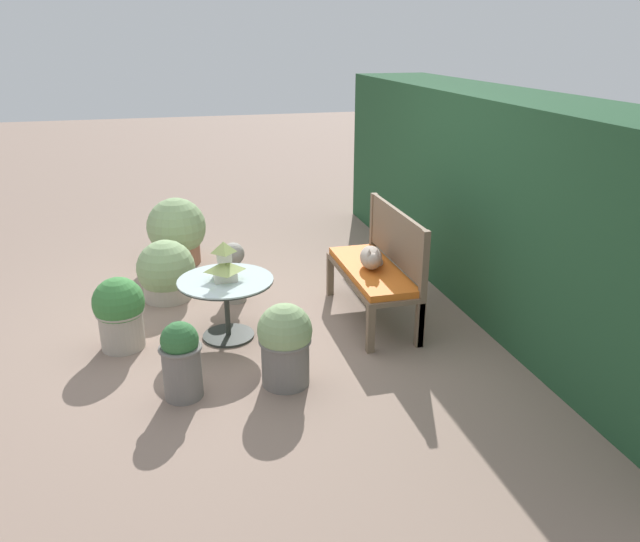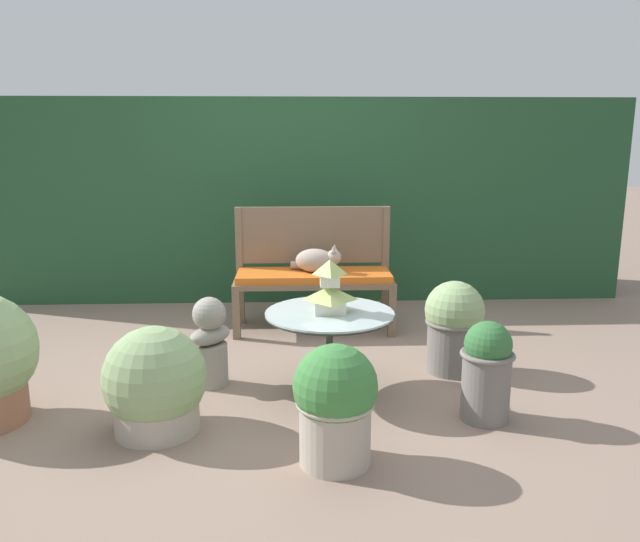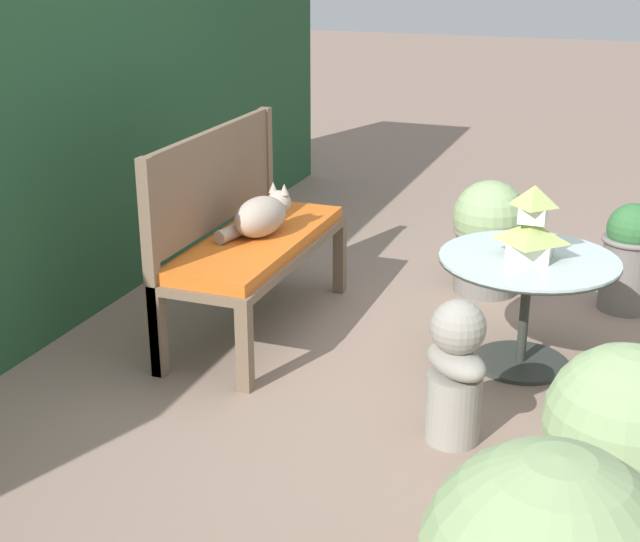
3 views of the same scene
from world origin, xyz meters
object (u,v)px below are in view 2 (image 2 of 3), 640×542
at_px(garden_bench, 314,281).
at_px(potted_plant_bench_right, 335,403).
at_px(potted_plant_patio_mid, 454,325).
at_px(potted_plant_bench_left, 487,369).
at_px(potted_plant_hedge_corner, 155,385).
at_px(pagoda_birdhouse, 330,290).
at_px(cat, 317,260).
at_px(garden_bust, 210,341).
at_px(patio_table, 330,329).

height_order(garden_bench, potted_plant_bench_right, potted_plant_bench_right).
xyz_separation_m(potted_plant_patio_mid, potted_plant_bench_left, (-0.00, -0.74, -0.03)).
height_order(garden_bench, potted_plant_hedge_corner, potted_plant_hedge_corner).
bearing_deg(pagoda_birdhouse, cat, 91.25).
bearing_deg(potted_plant_bench_left, potted_plant_bench_right, -153.12).
distance_m(pagoda_birdhouse, potted_plant_hedge_corner, 1.15).
bearing_deg(pagoda_birdhouse, potted_plant_bench_right, -91.52).
relative_size(garden_bench, potted_plant_hedge_corner, 2.21).
bearing_deg(potted_plant_hedge_corner, potted_plant_patio_mid, 23.60).
bearing_deg(potted_plant_hedge_corner, garden_bust, 70.99).
bearing_deg(pagoda_birdhouse, potted_plant_hedge_corner, -153.93).
bearing_deg(potted_plant_bench_right, patio_table, 88.48).
distance_m(patio_table, potted_plant_bench_right, 0.86).
bearing_deg(potted_plant_hedge_corner, patio_table, 26.07).
bearing_deg(potted_plant_hedge_corner, cat, 61.73).
xyz_separation_m(garden_bust, potted_plant_bench_left, (1.61, -0.56, 0.00)).
height_order(potted_plant_hedge_corner, potted_plant_patio_mid, potted_plant_patio_mid).
bearing_deg(potted_plant_hedge_corner, potted_plant_bench_left, 1.93).
xyz_separation_m(garden_bench, potted_plant_hedge_corner, (-0.91, -1.76, -0.15)).
xyz_separation_m(pagoda_birdhouse, garden_bust, (-0.75, 0.15, -0.37)).
bearing_deg(potted_plant_bench_left, garden_bust, 160.66).
height_order(potted_plant_bench_right, potted_plant_bench_left, potted_plant_bench_right).
height_order(garden_bust, potted_plant_hedge_corner, potted_plant_hedge_corner).
height_order(cat, potted_plant_bench_left, cat).
distance_m(potted_plant_patio_mid, potted_plant_bench_right, 1.48).
relative_size(cat, potted_plant_bench_right, 0.68).
bearing_deg(garden_bust, potted_plant_bench_right, -102.94).
xyz_separation_m(garden_bench, garden_bust, (-0.70, -1.14, -0.12)).
relative_size(potted_plant_patio_mid, potted_plant_bench_left, 1.09).
distance_m(garden_bench, garden_bust, 1.34).
relative_size(patio_table, pagoda_birdhouse, 2.41).
bearing_deg(cat, potted_plant_patio_mid, -34.11).
xyz_separation_m(cat, pagoda_birdhouse, (0.03, -1.28, 0.07)).
distance_m(cat, potted_plant_hedge_corner, 2.01).
xyz_separation_m(garden_bench, pagoda_birdhouse, (0.05, -1.29, 0.24)).
bearing_deg(potted_plant_bench_right, potted_plant_hedge_corner, 157.88).
height_order(cat, potted_plant_hedge_corner, cat).
bearing_deg(potted_plant_patio_mid, potted_plant_bench_left, -90.16).
bearing_deg(cat, patio_table, -75.85).
bearing_deg(cat, garden_bust, -109.95).
relative_size(garden_bench, potted_plant_patio_mid, 2.06).
bearing_deg(pagoda_birdhouse, garden_bust, 168.53).
xyz_separation_m(pagoda_birdhouse, potted_plant_patio_mid, (0.86, 0.32, -0.34)).
height_order(patio_table, pagoda_birdhouse, pagoda_birdhouse).
distance_m(potted_plant_hedge_corner, potted_plant_patio_mid, 2.00).
bearing_deg(garden_bench, garden_bust, -121.59).
bearing_deg(patio_table, potted_plant_bench_left, -25.70).
bearing_deg(patio_table, potted_plant_hedge_corner, -153.93).
height_order(garden_bench, pagoda_birdhouse, pagoda_birdhouse).
bearing_deg(potted_plant_patio_mid, pagoda_birdhouse, -159.30).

